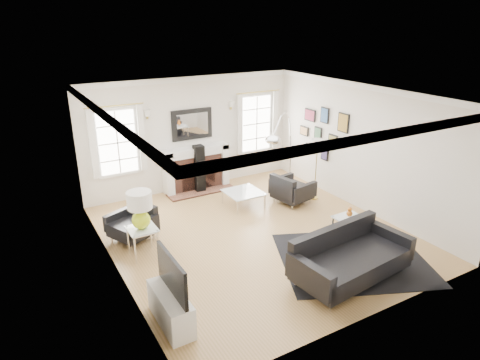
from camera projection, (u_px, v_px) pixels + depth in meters
floor at (255, 234)px, 8.64m from camera, size 6.00×6.00×0.00m
back_wall at (192, 134)px, 10.57m from camera, size 5.50×0.04×2.80m
front_wall at (374, 233)px, 5.71m from camera, size 5.50×0.04×2.80m
left_wall at (110, 197)px, 6.86m from camera, size 0.04×6.00×2.80m
right_wall at (361, 148)px, 9.42m from camera, size 0.04×6.00×2.80m
ceiling at (257, 95)px, 7.64m from camera, size 5.50×6.00×0.02m
crown_molding at (257, 98)px, 7.66m from camera, size 5.50×6.00×0.12m
fireplace at (196, 169)px, 10.71m from camera, size 1.70×0.69×1.11m
mantel_mirror at (192, 124)px, 10.44m from camera, size 1.05×0.07×0.75m
window_left at (117, 142)px, 9.65m from camera, size 1.24×0.15×1.62m
window_right at (256, 123)px, 11.37m from camera, size 1.24×0.15×1.62m
gallery_wall at (322, 130)px, 10.41m from camera, size 0.04×1.73×1.29m
tv_unit at (171, 304)px, 6.01m from camera, size 0.35×1.00×1.09m
area_rug at (353, 259)px, 7.73m from camera, size 3.20×2.98×0.01m
sofa at (348, 258)px, 7.07m from camera, size 2.18×1.17×0.68m
armchair_left at (134, 224)px, 8.36m from camera, size 0.99×1.04×0.55m
armchair_right at (291, 190)px, 9.98m from camera, size 0.90×0.98×0.58m
coffee_table at (243, 193)px, 9.82m from camera, size 0.80×0.80×0.35m
side_table_left at (142, 234)px, 7.71m from camera, size 0.50×0.50×0.55m
nesting_table at (348, 223)px, 8.07m from camera, size 0.53×0.45×0.59m
gourd_lamp at (140, 208)px, 7.52m from camera, size 0.44×0.44×0.71m
orange_vase at (350, 212)px, 7.99m from camera, size 0.12×0.12×0.19m
arc_floor_lamp at (282, 154)px, 9.63m from camera, size 1.58×1.47×2.24m
stick_floor_lamp at (317, 148)px, 9.88m from camera, size 0.30×0.30×1.48m
speaker_tower at (199, 169)px, 10.54m from camera, size 0.25×0.25×1.20m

